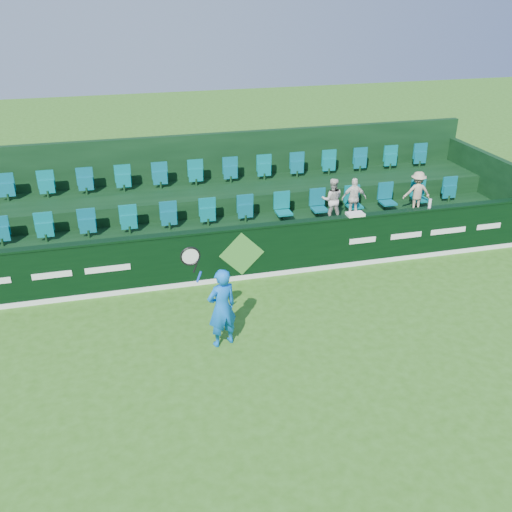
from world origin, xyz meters
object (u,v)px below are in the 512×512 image
object	(u,v)px
towel	(355,214)
tennis_player	(221,307)
spectator_middle	(354,198)
spectator_left	(332,200)
drinks_bottle	(430,203)
spectator_right	(417,192)

from	to	relation	value
towel	tennis_player	bearing A→B (deg)	-145.94
spectator_middle	tennis_player	bearing A→B (deg)	51.67
spectator_left	drinks_bottle	xyz separation A→B (m)	(2.19, -1.12, 0.09)
spectator_left	spectator_right	distance (m)	2.46
tennis_player	drinks_bottle	distance (m)	6.50
tennis_player	drinks_bottle	world-z (taller)	tennis_player
spectator_middle	towel	distance (m)	1.21
spectator_right	towel	xyz separation A→B (m)	(-2.30, -1.12, 0.01)
spectator_right	drinks_bottle	distance (m)	1.16
spectator_middle	drinks_bottle	distance (m)	1.93
drinks_bottle	spectator_right	bearing A→B (deg)	76.38
spectator_left	drinks_bottle	size ratio (longest dim) A/B	4.80
spectator_left	spectator_right	size ratio (longest dim) A/B	1.01
spectator_middle	spectator_right	xyz separation A→B (m)	(1.84, 0.00, 0.02)
spectator_middle	drinks_bottle	size ratio (longest dim) A/B	4.62
tennis_player	drinks_bottle	bearing A→B (deg)	23.96
spectator_left	towel	distance (m)	1.13
spectator_middle	spectator_right	distance (m)	1.84
drinks_bottle	tennis_player	bearing A→B (deg)	-156.04
towel	spectator_right	bearing A→B (deg)	25.99
spectator_left	spectator_middle	world-z (taller)	spectator_left
tennis_player	spectator_middle	bearing A→B (deg)	40.81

